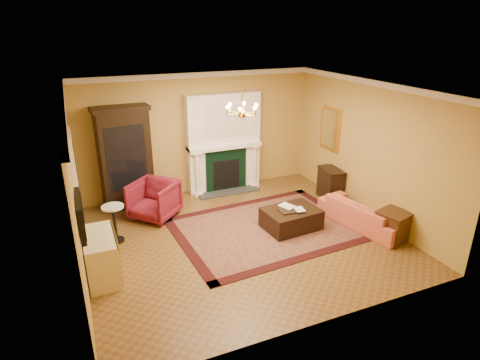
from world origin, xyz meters
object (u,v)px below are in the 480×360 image
china_cabinet (125,160)px  console_table (330,184)px  pedestal_table (114,221)px  end_table (393,227)px  leather_ottoman (291,218)px  coral_sofa (364,209)px  commode (101,257)px  wingback_armchair (154,198)px

china_cabinet → console_table: bearing=-24.6°
pedestal_table → console_table: 5.16m
end_table → leather_ottoman: (-1.60, 1.24, -0.07)m
china_cabinet → end_table: 5.99m
end_table → china_cabinet: bearing=140.5°
china_cabinet → console_table: 4.95m
coral_sofa → china_cabinet: bearing=43.8°
china_cabinet → leather_ottoman: 4.01m
pedestal_table → coral_sofa: bearing=-15.6°
coral_sofa → leather_ottoman: coral_sofa is taller
commode → coral_sofa: (5.32, -0.23, -0.01)m
china_cabinet → wingback_armchair: (0.42, -0.90, -0.67)m
coral_sofa → wingback_armchair: bearing=50.1°
commode → china_cabinet: bearing=72.8°
console_table → leather_ottoman: 1.94m
china_cabinet → end_table: bearing=-45.7°
commode → console_table: (5.51, 1.27, -0.02)m
commode → coral_sofa: 5.33m
console_table → leather_ottoman: (-1.66, -0.99, -0.15)m
china_cabinet → commode: (-0.87, -2.81, -0.74)m
china_cabinet → end_table: size_ratio=3.83×
wingback_armchair → leather_ottoman: bearing=13.0°
wingback_armchair → leather_ottoman: wingback_armchair is taller
pedestal_table → china_cabinet: bearing=72.6°
pedestal_table → leather_ottoman: 3.61m
end_table → leather_ottoman: end_table is taller
coral_sofa → commode: bearing=75.6°
china_cabinet → coral_sofa: size_ratio=1.16×
end_table → console_table: 2.24m
china_cabinet → wingback_armchair: 1.20m
china_cabinet → commode: 3.03m
console_table → leather_ottoman: size_ratio=0.66×
coral_sofa → console_table: bearing=-18.9°
china_cabinet → commode: bearing=-113.5°
leather_ottoman → console_table: bearing=26.0°
pedestal_table → leather_ottoman: (3.49, -0.88, -0.22)m
commode → end_table: size_ratio=1.79×
leather_ottoman → commode: bearing=179.3°
commode → console_table: size_ratio=1.43×
china_cabinet → pedestal_table: bearing=-113.7°
coral_sofa → console_table: coral_sofa is taller
china_cabinet → commode: size_ratio=2.14×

